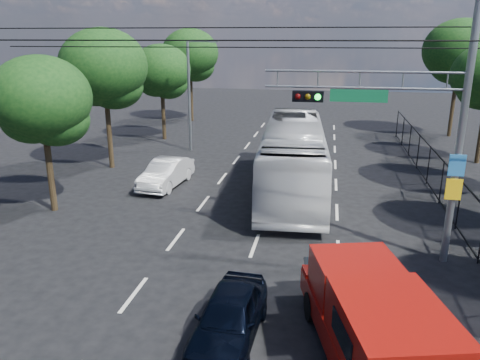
% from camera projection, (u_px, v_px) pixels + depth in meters
% --- Properties ---
extents(lane_markings, '(6.12, 38.00, 0.01)m').
position_uv_depth(lane_markings, '(274.00, 193.00, 22.69)').
color(lane_markings, beige).
rests_on(lane_markings, ground).
extents(signal_mast, '(6.43, 0.39, 9.50)m').
position_uv_depth(signal_mast, '(423.00, 106.00, 14.58)').
color(signal_mast, slate).
rests_on(signal_mast, ground).
extents(streetlight_left, '(2.09, 0.22, 7.08)m').
position_uv_depth(streetlight_left, '(192.00, 91.00, 30.15)').
color(streetlight_left, slate).
rests_on(streetlight_left, ground).
extents(utility_wires, '(22.00, 5.04, 0.74)m').
position_uv_depth(utility_wires, '(260.00, 39.00, 15.71)').
color(utility_wires, black).
rests_on(utility_wires, ground).
extents(fence_right, '(0.06, 34.03, 2.00)m').
position_uv_depth(fence_right, '(452.00, 195.00, 19.34)').
color(fence_right, black).
rests_on(fence_right, ground).
extents(tree_right_e, '(5.28, 5.28, 8.58)m').
position_uv_depth(tree_right_e, '(460.00, 56.00, 33.97)').
color(tree_right_e, black).
rests_on(tree_right_e, ground).
extents(tree_left_b, '(4.08, 4.08, 6.63)m').
position_uv_depth(tree_left_b, '(43.00, 106.00, 19.21)').
color(tree_left_b, black).
rests_on(tree_left_b, ground).
extents(tree_left_c, '(4.80, 4.80, 7.80)m').
position_uv_depth(tree_left_c, '(105.00, 73.00, 25.65)').
color(tree_left_c, black).
rests_on(tree_left_c, ground).
extents(tree_left_d, '(4.20, 4.20, 6.83)m').
position_uv_depth(tree_left_d, '(162.00, 74.00, 33.30)').
color(tree_left_d, black).
rests_on(tree_left_d, ground).
extents(tree_left_e, '(4.92, 4.92, 7.99)m').
position_uv_depth(tree_left_e, '(190.00, 58.00, 40.61)').
color(tree_left_e, black).
rests_on(tree_left_e, ground).
extents(red_pickup, '(3.44, 6.12, 2.16)m').
position_uv_depth(red_pickup, '(372.00, 320.00, 10.60)').
color(red_pickup, black).
rests_on(red_pickup, ground).
extents(navy_hatchback, '(1.67, 3.81, 1.28)m').
position_uv_depth(navy_hatchback, '(229.00, 317.00, 11.63)').
color(navy_hatchback, black).
rests_on(navy_hatchback, ground).
extents(white_bus, '(3.62, 12.34, 3.39)m').
position_uv_depth(white_bus, '(293.00, 157.00, 22.69)').
color(white_bus, silver).
rests_on(white_bus, ground).
extents(white_van, '(1.86, 4.28, 1.37)m').
position_uv_depth(white_van, '(166.00, 173.00, 23.64)').
color(white_van, silver).
rests_on(white_van, ground).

